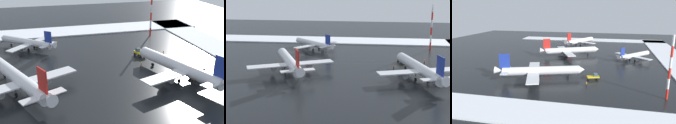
{
  "view_description": "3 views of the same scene",
  "coord_description": "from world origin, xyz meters",
  "views": [
    {
      "loc": [
        -3.14,
        72.31,
        32.41
      ],
      "look_at": [
        -23.11,
        0.06,
        3.43
      ],
      "focal_mm": 45.0,
      "sensor_mm": 36.0,
      "label": 1
    },
    {
      "loc": [
        -26.53,
        113.48,
        32.21
      ],
      "look_at": [
        -14.1,
        5.11,
        3.76
      ],
      "focal_mm": 55.0,
      "sensor_mm": 36.0,
      "label": 2
    },
    {
      "loc": [
        -115.7,
        -17.9,
        26.89
      ],
      "look_at": [
        -21.33,
        3.1,
        2.5
      ],
      "focal_mm": 35.0,
      "sensor_mm": 36.0,
      "label": 3
    }
  ],
  "objects": [
    {
      "name": "airplane_foreground_jet",
      "position": [
        2.08,
        5.3,
        3.36
      ],
      "size": [
        27.37,
        32.21,
        10.18
      ],
      "rotation": [
        0.0,
        0.0,
        5.15
      ],
      "color": "silver",
      "rests_on": "ground_plane"
    },
    {
      "name": "ground_crew_beside_wing",
      "position": [
        -44.01,
        -9.96,
        0.97
      ],
      "size": [
        0.36,
        0.36,
        1.71
      ],
      "rotation": [
        0.0,
        0.0,
        5.45
      ],
      "color": "black",
      "rests_on": "ground_plane"
    },
    {
      "name": "ground_crew_mid_apron",
      "position": [
        -32.62,
        -1.33,
        0.97
      ],
      "size": [
        0.36,
        0.36,
        1.71
      ],
      "rotation": [
        0.0,
        0.0,
        1.51
      ],
      "color": "black",
      "rests_on": "ground_plane"
    },
    {
      "name": "ground_plane",
      "position": [
        0.0,
        0.0,
        0.0
      ],
      "size": [
        240.0,
        240.0,
        0.0
      ],
      "primitive_type": "plane",
      "color": "black"
    },
    {
      "name": "snow_bank_right",
      "position": [
        67.0,
        0.0,
        0.22
      ],
      "size": [
        14.0,
        116.0,
        0.45
      ],
      "primitive_type": "cube",
      "color": "white",
      "rests_on": "ground_plane"
    },
    {
      "name": "ground_crew_by_nose_gear",
      "position": [
        -42.2,
        12.4,
        0.97
      ],
      "size": [
        0.36,
        0.36,
        1.71
      ],
      "rotation": [
        0.0,
        0.0,
        3.2
      ],
      "color": "black",
      "rests_on": "ground_plane"
    },
    {
      "name": "pushback_tug",
      "position": [
        -36.09,
        -11.76,
        1.28
      ],
      "size": [
        3.48,
        5.05,
        2.5
      ],
      "rotation": [
        0.0,
        0.0,
        5.02
      ],
      "color": "gold",
      "rests_on": "ground_plane"
    },
    {
      "name": "airplane_parked_starboard",
      "position": [
        0.45,
        -29.59,
        2.53
      ],
      "size": [
        20.91,
        19.66,
        7.66
      ],
      "rotation": [
        0.0,
        0.0,
        5.56
      ],
      "color": "silver",
      "rests_on": "ground_plane"
    },
    {
      "name": "snow_bank_left",
      "position": [
        -67.0,
        0.0,
        0.22
      ],
      "size": [
        14.0,
        116.0,
        0.45
      ],
      "primitive_type": "cube",
      "color": "white",
      "rests_on": "ground_plane"
    },
    {
      "name": "airplane_far_rear",
      "position": [
        -40.1,
        8.61,
        3.37
      ],
      "size": [
        28.21,
        33.46,
        10.21
      ],
      "rotation": [
        0.0,
        0.0,
        5.03
      ],
      "color": "silver",
      "rests_on": "ground_plane"
    },
    {
      "name": "antenna_mast",
      "position": [
        -49.57,
        -34.76,
        9.71
      ],
      "size": [
        0.7,
        0.7,
        19.41
      ],
      "color": "red",
      "rests_on": "ground_plane"
    },
    {
      "name": "airplane_parked_portside",
      "position": [
        39.32,
        4.81,
        3.22
      ],
      "size": [
        29.96,
        25.59,
        9.74
      ],
      "rotation": [
        0.0,
        0.0,
        5.78
      ],
      "color": "white",
      "rests_on": "ground_plane"
    }
  ]
}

